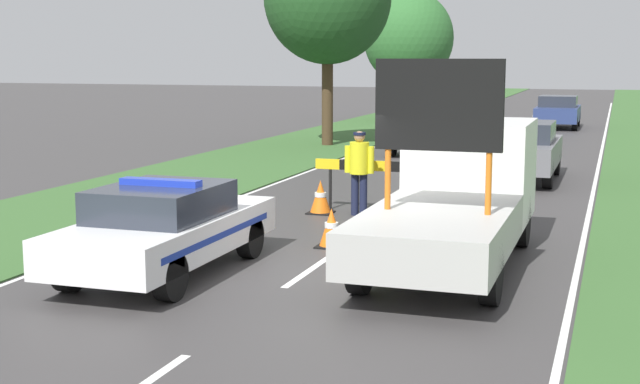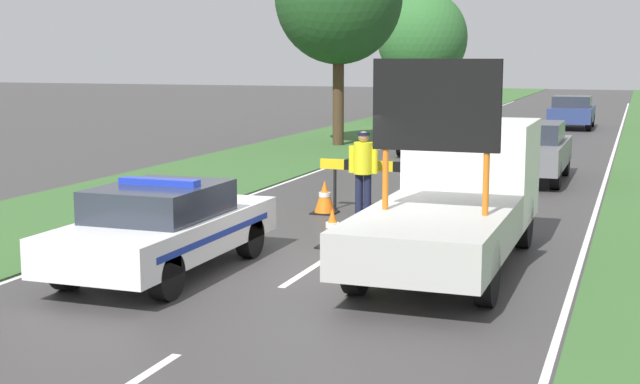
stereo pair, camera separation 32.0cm
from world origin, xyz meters
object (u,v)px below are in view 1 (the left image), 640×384
Objects in this scene: police_car at (165,227)px; queued_car_van_white at (422,132)px; queued_car_suv_grey at (522,150)px; queued_car_sedan_black at (449,121)px; police_officer at (359,166)px; traffic_cone_centre_front at (321,197)px; roadside_tree_near_left at (409,38)px; road_barrier at (389,170)px; pedestrian_civilian at (430,171)px; traffic_cone_near_police at (331,228)px; work_truck at (458,193)px; queued_car_hatch_blue at (558,111)px.

police_car is 1.14× the size of queued_car_van_white.
queued_car_suv_grey is 12.18m from queued_car_sedan_black.
police_officer reaches higher than queued_car_suv_grey.
traffic_cone_centre_front is 28.31m from roadside_tree_near_left.
queued_car_van_white is at bearing 92.04° from traffic_cone_centre_front.
road_barrier is at bearing 23.58° from traffic_cone_centre_front.
traffic_cone_centre_front is at bearing 61.78° from queued_car_suv_grey.
pedestrian_civilian reaches higher than traffic_cone_near_police.
police_car is 4.81m from work_truck.
pedestrian_civilian is (0.98, -0.41, 0.07)m from road_barrier.
work_truck reaches higher than pedestrian_civilian.
pedestrian_civilian reaches higher than queued_car_sedan_black.
queued_car_suv_grey is (3.55, 6.62, 0.48)m from traffic_cone_centre_front.
queued_car_hatch_blue is at bearing -89.21° from queued_car_suv_grey.
queued_car_hatch_blue reaches higher than traffic_cone_centre_front.
queued_car_suv_grey is (0.03, 9.97, -0.27)m from work_truck.
queued_car_sedan_black is (0.03, 23.92, 0.01)m from police_car.
road_barrier reaches higher than traffic_cone_centre_front.
queued_car_suv_grey reaches higher than queued_car_sedan_black.
roadside_tree_near_left is (-8.02, 21.07, 3.40)m from queued_car_suv_grey.
police_officer reaches higher than police_car.
pedestrian_civilian is at bearing 64.77° from police_car.
queued_car_sedan_black is 10.93m from roadside_tree_near_left.
road_barrier is 3.80m from traffic_cone_near_police.
roadside_tree_near_left is (-7.99, 31.04, 3.12)m from work_truck.
queued_car_suv_grey reaches higher than queued_car_van_white.
roadside_tree_near_left is at bearing -69.16° from queued_car_suv_grey.
police_car is 6.65× the size of traffic_cone_near_police.
police_officer is 0.44× the size of queued_car_sedan_black.
police_officer reaches higher than road_barrier.
queued_car_hatch_blue is (3.89, 30.93, 0.05)m from police_car.
queued_car_van_white is at bearing -79.49° from work_truck.
queued_car_sedan_black reaches higher than traffic_cone_near_police.
road_barrier is 11.99m from queued_car_van_white.
queued_car_sedan_black is at bearing 90.60° from police_car.
traffic_cone_centre_front is 12.45m from queued_car_van_white.
pedestrian_civilian is at bearing -74.87° from work_truck.
work_truck is at bearing 90.45° from queued_car_hatch_blue.
police_officer is at bearing -127.68° from road_barrier.
pedestrian_civilian is at bearing -18.09° from road_barrier.
queued_car_van_white is 1.00× the size of queued_car_sedan_black.
pedestrian_civilian is 2.36× the size of traffic_cone_centre_front.
police_car is 6.04m from police_officer.
police_officer is (-0.50, -0.55, 0.14)m from road_barrier.
queued_car_suv_grey is at bearing -93.78° from work_truck.
police_car is 3.26m from traffic_cone_near_police.
police_officer reaches higher than traffic_cone_near_police.
queued_car_van_white is (-0.44, 12.44, 0.39)m from traffic_cone_centre_front.
police_officer is at bearing 2.58° from traffic_cone_centre_front.
traffic_cone_centre_front is at bearing 84.92° from police_car.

